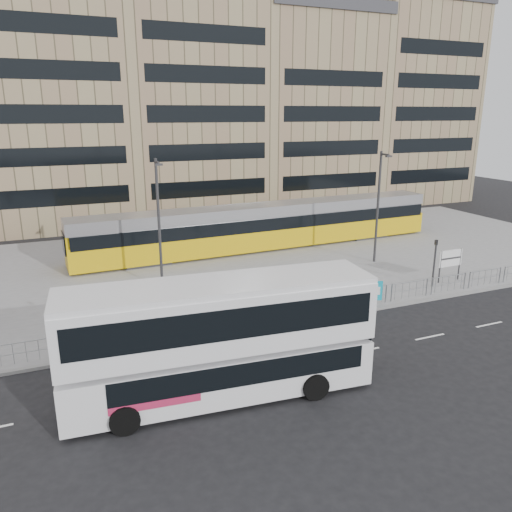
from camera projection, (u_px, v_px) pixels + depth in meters
name	position (u px, v px, depth m)	size (l,w,h in m)	color
ground	(288.00, 326.00, 26.52)	(120.00, 120.00, 0.00)	black
plaza	(217.00, 264.00, 37.15)	(64.00, 24.00, 0.15)	gray
kerb	(288.00, 324.00, 26.55)	(64.00, 0.25, 0.17)	gray
building_row	(164.00, 94.00, 53.94)	(70.40, 18.40, 31.20)	maroon
pedestrian_barrier	(317.00, 300.00, 27.44)	(32.07, 0.07, 1.10)	#92959A
road_markings	(345.00, 355.00, 23.34)	(62.00, 0.12, 0.01)	white
double_decker_bus	(220.00, 336.00, 19.26)	(12.15, 3.78, 4.78)	silver
tram	(265.00, 226.00, 40.77)	(30.92, 4.22, 3.63)	gold
station_sign	(450.00, 260.00, 32.72)	(1.86, 0.12, 2.13)	#2D2D30
ad_panel	(376.00, 291.00, 28.77)	(0.75, 0.30, 1.45)	#2D2D30
pedestrian	(295.00, 280.00, 30.31)	(0.70, 0.46, 1.92)	black
traffic_light_west	(89.00, 308.00, 23.26)	(0.22, 0.24, 3.10)	#2D2D30
traffic_light_east	(435.00, 257.00, 31.51)	(0.18, 0.22, 3.10)	#2D2D30
lamp_post_west	(159.00, 219.00, 30.69)	(0.45, 1.04, 8.14)	#2D2D30
lamp_post_east	(378.00, 203.00, 36.21)	(0.45, 1.04, 8.15)	#2D2D30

